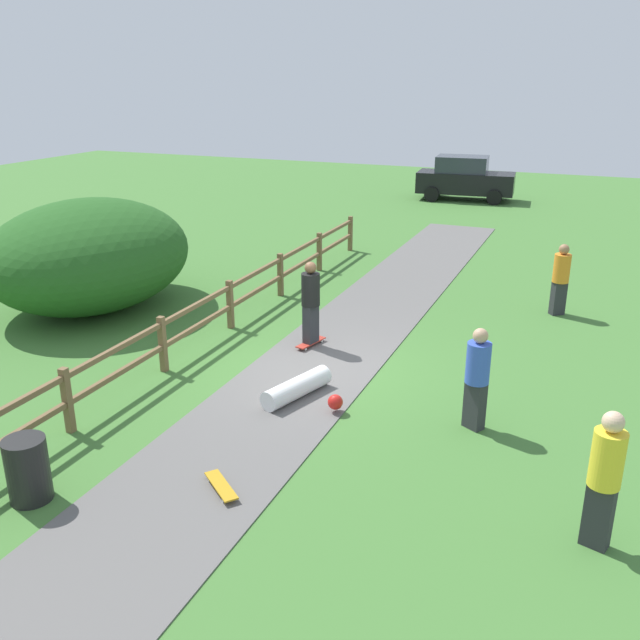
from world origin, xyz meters
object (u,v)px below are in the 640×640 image
at_px(skateboard_loose, 221,486).
at_px(bystander_blue, 477,374).
at_px(bush_large, 89,255).
at_px(bystander_orange, 561,276).
at_px(skater_riding, 311,300).
at_px(skater_fallen, 300,389).
at_px(trash_bin, 28,470).
at_px(bystander_yellow, 605,474).
at_px(parked_car_black, 465,178).

bearing_deg(skateboard_loose, bystander_blue, 47.84).
height_order(bush_large, bystander_orange, bush_large).
xyz_separation_m(skater_riding, skater_fallen, (0.80, -2.34, -0.83)).
distance_m(skater_riding, skater_fallen, 2.61).
distance_m(trash_bin, skater_fallen, 4.63).
bearing_deg(bystander_yellow, trash_bin, -165.00).
xyz_separation_m(bush_large, skater_riding, (5.88, -0.34, -0.28)).
bearing_deg(bystander_orange, trash_bin, -119.03).
bearing_deg(skater_riding, bystander_blue, -30.02).
height_order(skateboard_loose, bystander_yellow, bystander_yellow).
distance_m(bush_large, skateboard_loose, 8.97).
height_order(bystander_orange, parked_car_black, parked_car_black).
height_order(bystander_yellow, bystander_orange, bystander_yellow).
distance_m(trash_bin, skater_riding, 6.61).
height_order(bystander_blue, bystander_yellow, bystander_yellow).
bearing_deg(skater_fallen, bystander_yellow, -24.49).
bearing_deg(bystander_blue, bush_large, 165.35).
relative_size(bush_large, bystander_yellow, 2.90).
bearing_deg(trash_bin, bystander_orange, 60.97).
xyz_separation_m(skateboard_loose, parked_car_black, (-1.59, 24.07, 0.87)).
height_order(trash_bin, bystander_orange, bystander_orange).
distance_m(skater_fallen, bystander_orange, 7.51).
bearing_deg(bush_large, trash_bin, -56.01).
height_order(trash_bin, bystander_yellow, bystander_yellow).
relative_size(bush_large, skater_riding, 2.90).
bearing_deg(parked_car_black, bush_large, -105.93).
xyz_separation_m(bush_large, bystander_yellow, (11.60, -4.91, -0.31)).
relative_size(trash_bin, skateboard_loose, 1.20).
bearing_deg(bystander_blue, bystander_yellow, -51.19).
relative_size(skater_fallen, bystander_blue, 0.90).
height_order(skater_riding, bystander_yellow, skater_riding).
xyz_separation_m(skater_riding, bystander_yellow, (5.72, -4.58, -0.03)).
height_order(skateboard_loose, parked_car_black, parked_car_black).
height_order(bystander_blue, bystander_orange, bystander_blue).
bearing_deg(trash_bin, bush_large, 123.99).
distance_m(skateboard_loose, parked_car_black, 24.13).
relative_size(bush_large, skater_fallen, 3.42).
relative_size(bush_large, bystander_blue, 3.07).
distance_m(bystander_orange, parked_car_black, 15.52).
distance_m(trash_bin, bystander_orange, 12.10).
xyz_separation_m(skater_fallen, bystander_orange, (3.76, 6.45, 0.73)).
relative_size(skateboard_loose, bystander_orange, 0.44).
relative_size(skateboard_loose, bystander_yellow, 0.41).
distance_m(bush_large, bystander_yellow, 12.60).
distance_m(skater_fallen, parked_car_black, 21.14).
bearing_deg(bystander_orange, parked_car_black, 109.56).
xyz_separation_m(skateboard_loose, bystander_orange, (3.61, 9.44, 0.84)).
bearing_deg(bystander_yellow, skateboard_loose, -171.04).
height_order(bush_large, trash_bin, bush_large).
relative_size(skater_fallen, bystander_orange, 0.90).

